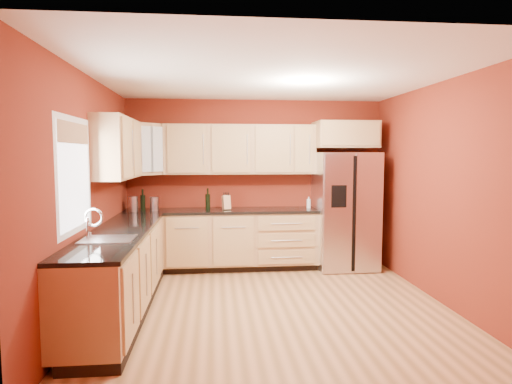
% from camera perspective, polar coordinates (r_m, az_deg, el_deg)
% --- Properties ---
extents(floor, '(4.00, 4.00, 0.00)m').
position_cam_1_polar(floor, '(5.09, 2.20, -15.08)').
color(floor, olive).
rests_on(floor, ground).
extents(ceiling, '(4.00, 4.00, 0.00)m').
position_cam_1_polar(ceiling, '(4.85, 2.31, 15.14)').
color(ceiling, white).
rests_on(ceiling, wall_back).
extents(wall_back, '(4.00, 0.04, 2.60)m').
position_cam_1_polar(wall_back, '(6.78, -0.07, 1.23)').
color(wall_back, maroon).
rests_on(wall_back, floor).
extents(wall_front, '(4.00, 0.04, 2.60)m').
position_cam_1_polar(wall_front, '(2.84, 7.81, -4.06)').
color(wall_front, maroon).
rests_on(wall_front, floor).
extents(wall_left, '(0.04, 4.00, 2.60)m').
position_cam_1_polar(wall_left, '(4.94, -21.40, -0.52)').
color(wall_left, maroon).
rests_on(wall_left, floor).
extents(wall_right, '(0.04, 4.00, 2.60)m').
position_cam_1_polar(wall_right, '(5.44, 23.59, -0.11)').
color(wall_right, maroon).
rests_on(wall_right, floor).
extents(base_cabinets_back, '(2.90, 0.60, 0.88)m').
position_cam_1_polar(base_cabinets_back, '(6.56, -4.63, -6.49)').
color(base_cabinets_back, tan).
rests_on(base_cabinets_back, floor).
extents(base_cabinets_left, '(0.60, 2.80, 0.88)m').
position_cam_1_polar(base_cabinets_left, '(5.02, -17.73, -10.32)').
color(base_cabinets_left, tan).
rests_on(base_cabinets_left, floor).
extents(countertop_back, '(2.90, 0.62, 0.04)m').
position_cam_1_polar(countertop_back, '(6.48, -4.65, -2.52)').
color(countertop_back, black).
rests_on(countertop_back, base_cabinets_back).
extents(countertop_left, '(0.62, 2.80, 0.04)m').
position_cam_1_polar(countertop_left, '(4.92, -17.76, -5.15)').
color(countertop_left, black).
rests_on(countertop_left, base_cabinets_left).
extents(upper_cabinets_back, '(2.30, 0.33, 0.75)m').
position_cam_1_polar(upper_cabinets_back, '(6.58, -2.11, 5.69)').
color(upper_cabinets_back, tan).
rests_on(upper_cabinets_back, wall_back).
extents(upper_cabinets_left, '(0.33, 1.35, 0.75)m').
position_cam_1_polar(upper_cabinets_left, '(5.58, -17.91, 5.57)').
color(upper_cabinets_left, tan).
rests_on(upper_cabinets_left, wall_left).
extents(corner_upper_cabinet, '(0.67, 0.67, 0.75)m').
position_cam_1_polar(corner_upper_cabinet, '(6.48, -14.71, 5.54)').
color(corner_upper_cabinet, tan).
rests_on(corner_upper_cabinet, wall_back).
extents(over_fridge_cabinet, '(0.92, 0.60, 0.40)m').
position_cam_1_polar(over_fridge_cabinet, '(6.74, 11.78, 7.48)').
color(over_fridge_cabinet, tan).
rests_on(over_fridge_cabinet, wall_back).
extents(refrigerator, '(0.90, 0.75, 1.78)m').
position_cam_1_polar(refrigerator, '(6.72, 11.79, -2.42)').
color(refrigerator, '#B7B7BC').
rests_on(refrigerator, floor).
extents(window, '(0.03, 0.90, 1.00)m').
position_cam_1_polar(window, '(4.44, -23.00, 2.08)').
color(window, white).
rests_on(window, wall_left).
extents(sink_faucet, '(0.50, 0.42, 0.30)m').
position_cam_1_polar(sink_faucet, '(4.41, -19.18, -4.10)').
color(sink_faucet, silver).
rests_on(sink_faucet, countertop_left).
extents(canister_left, '(0.16, 0.16, 0.20)m').
position_cam_1_polar(canister_left, '(6.47, -13.40, -1.56)').
color(canister_left, '#B7B7BC').
rests_on(canister_left, countertop_back).
extents(canister_right, '(0.15, 0.15, 0.22)m').
position_cam_1_polar(canister_right, '(6.50, -16.05, -1.52)').
color(canister_right, '#B7B7BC').
rests_on(canister_right, countertop_back).
extents(wine_bottle_a, '(0.08, 0.08, 0.32)m').
position_cam_1_polar(wine_bottle_a, '(6.50, -14.86, -1.04)').
color(wine_bottle_a, black).
rests_on(wine_bottle_a, countertop_back).
extents(wine_bottle_b, '(0.07, 0.07, 0.32)m').
position_cam_1_polar(wine_bottle_b, '(6.46, -6.44, -0.93)').
color(wine_bottle_b, black).
rests_on(wine_bottle_b, countertop_back).
extents(knife_block, '(0.13, 0.12, 0.21)m').
position_cam_1_polar(knife_block, '(6.46, -3.98, -1.40)').
color(knife_block, tan).
rests_on(knife_block, countertop_back).
extents(soap_dispenser, '(0.07, 0.07, 0.18)m').
position_cam_1_polar(soap_dispenser, '(6.66, 7.03, -1.40)').
color(soap_dispenser, white).
rests_on(soap_dispenser, countertop_back).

